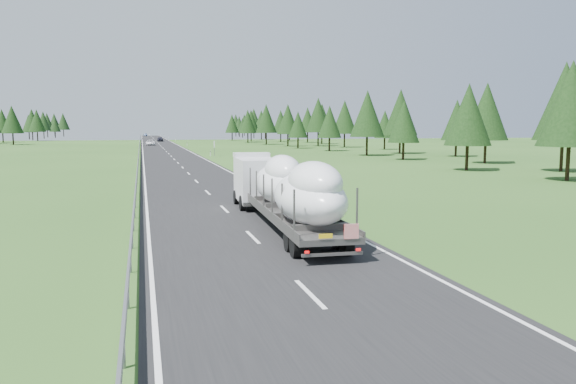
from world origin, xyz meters
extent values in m
plane|color=#274B19|center=(0.00, 0.00, 0.00)|extent=(400.00, 400.00, 0.00)
cube|color=black|center=(0.00, 100.00, 0.01)|extent=(10.00, 400.00, 0.02)
cube|color=slate|center=(-5.30, 100.00, 0.60)|extent=(0.08, 400.00, 0.32)
cylinder|color=slate|center=(-5.30, 0.00, 0.30)|extent=(0.10, 0.10, 0.60)
cube|color=silver|center=(6.50, 30.00, 0.50)|extent=(0.12, 0.07, 1.00)
cube|color=black|center=(6.50, 30.00, 0.82)|extent=(0.13, 0.08, 0.12)
cube|color=silver|center=(6.50, 80.00, 0.50)|extent=(0.12, 0.07, 1.00)
cube|color=black|center=(6.50, 80.00, 0.82)|extent=(0.13, 0.08, 0.12)
cube|color=silver|center=(6.50, 130.00, 0.50)|extent=(0.12, 0.07, 1.00)
cube|color=black|center=(6.50, 130.00, 0.82)|extent=(0.13, 0.08, 0.12)
cube|color=silver|center=(6.50, 180.00, 0.50)|extent=(0.12, 0.07, 1.00)
cube|color=black|center=(6.50, 180.00, 0.82)|extent=(0.13, 0.08, 0.12)
cube|color=silver|center=(6.50, 230.00, 0.50)|extent=(0.12, 0.07, 1.00)
cube|color=black|center=(6.50, 230.00, 0.82)|extent=(0.13, 0.08, 0.12)
cube|color=silver|center=(6.50, 280.00, 0.50)|extent=(0.12, 0.07, 1.00)
cube|color=black|center=(6.50, 280.00, 0.82)|extent=(0.13, 0.08, 0.12)
cube|color=silver|center=(6.50, 330.00, 0.50)|extent=(0.12, 0.07, 1.00)
cube|color=black|center=(6.50, 330.00, 0.82)|extent=(0.13, 0.08, 0.12)
cylinder|color=slate|center=(7.20, 80.00, 1.00)|extent=(0.08, 0.08, 2.00)
cube|color=silver|center=(7.20, 80.00, 2.00)|extent=(0.05, 0.90, 1.20)
cylinder|color=black|center=(40.81, 37.36, 2.08)|extent=(0.36, 0.36, 4.15)
cone|color=black|center=(40.81, 37.36, 7.85)|extent=(6.46, 6.46, 8.65)
cylinder|color=black|center=(40.90, 52.05, 1.88)|extent=(0.36, 0.36, 3.75)
cone|color=black|center=(40.90, 52.05, 7.09)|extent=(5.84, 5.84, 7.82)
cylinder|color=black|center=(46.39, 68.53, 1.62)|extent=(0.36, 0.36, 3.24)
cone|color=black|center=(46.39, 68.53, 6.12)|extent=(5.04, 5.04, 6.74)
cylinder|color=black|center=(41.85, 80.41, 2.03)|extent=(0.36, 0.36, 4.07)
cone|color=black|center=(41.85, 80.41, 7.68)|extent=(6.32, 6.32, 8.47)
cylinder|color=black|center=(46.94, 98.53, 1.46)|extent=(0.36, 0.36, 2.92)
cone|color=black|center=(46.94, 98.53, 5.51)|extent=(4.54, 4.54, 6.08)
cylinder|color=black|center=(42.78, 112.57, 1.93)|extent=(0.36, 0.36, 3.86)
cone|color=black|center=(42.78, 112.57, 7.29)|extent=(6.00, 6.00, 8.04)
cylinder|color=black|center=(39.28, 122.54, 2.11)|extent=(0.36, 0.36, 4.22)
cone|color=black|center=(39.28, 122.54, 7.96)|extent=(6.56, 6.56, 8.78)
cylinder|color=black|center=(45.40, 138.26, 1.97)|extent=(0.36, 0.36, 3.94)
cone|color=black|center=(45.40, 138.26, 7.44)|extent=(6.13, 6.13, 8.21)
cylinder|color=black|center=(45.65, 153.41, 1.87)|extent=(0.36, 0.36, 3.74)
cone|color=black|center=(45.65, 153.41, 7.06)|extent=(5.82, 5.82, 7.79)
cylinder|color=black|center=(39.54, 163.77, 1.77)|extent=(0.36, 0.36, 3.53)
cone|color=black|center=(39.54, 163.77, 6.67)|extent=(5.49, 5.49, 7.36)
cylinder|color=black|center=(46.47, 178.76, 1.75)|extent=(0.36, 0.36, 3.51)
cone|color=black|center=(46.47, 178.76, 6.62)|extent=(5.45, 5.45, 7.30)
cylinder|color=black|center=(39.64, 195.00, 1.90)|extent=(0.36, 0.36, 3.81)
cone|color=black|center=(39.64, 195.00, 7.19)|extent=(5.93, 5.93, 7.94)
cylinder|color=black|center=(43.38, 205.10, 2.00)|extent=(0.36, 0.36, 4.00)
cone|color=black|center=(43.38, 205.10, 7.55)|extent=(6.22, 6.22, 8.33)
cylinder|color=black|center=(41.68, 220.14, 2.16)|extent=(0.36, 0.36, 4.31)
cone|color=black|center=(41.68, 220.14, 8.14)|extent=(6.71, 6.71, 8.98)
cylinder|color=black|center=(39.25, 233.97, 1.49)|extent=(0.36, 0.36, 2.97)
cone|color=black|center=(39.25, 233.97, 5.61)|extent=(4.62, 4.62, 6.19)
cylinder|color=black|center=(40.30, 248.93, 1.68)|extent=(0.36, 0.36, 3.36)
cone|color=black|center=(40.30, 248.93, 6.34)|extent=(5.22, 5.22, 7.00)
cylinder|color=black|center=(40.72, 261.50, 1.88)|extent=(0.36, 0.36, 3.77)
cone|color=black|center=(40.72, 261.50, 7.11)|extent=(5.86, 5.86, 7.85)
cylinder|color=black|center=(48.44, 280.63, 1.94)|extent=(0.36, 0.36, 3.89)
cone|color=black|center=(48.44, 280.63, 7.35)|extent=(6.05, 6.05, 8.10)
cylinder|color=black|center=(47.50, 292.85, 1.67)|extent=(0.36, 0.36, 3.33)
cone|color=black|center=(47.50, 292.85, 6.30)|extent=(5.19, 5.19, 6.95)
cylinder|color=black|center=(33.59, 28.10, 1.89)|extent=(0.36, 0.36, 3.78)
cone|color=black|center=(33.59, 28.10, 7.15)|extent=(5.89, 5.89, 7.88)
cylinder|color=black|center=(31.36, 41.36, 1.69)|extent=(0.36, 0.36, 3.39)
cone|color=black|center=(31.36, 41.36, 6.40)|extent=(5.27, 5.27, 7.05)
cylinder|color=black|center=(33.69, 62.37, 1.53)|extent=(0.36, 0.36, 3.06)
cone|color=black|center=(33.69, 62.37, 5.78)|extent=(4.76, 4.76, 6.37)
cylinder|color=black|center=(33.06, 75.15, 1.91)|extent=(0.36, 0.36, 3.83)
cone|color=black|center=(33.06, 75.15, 7.23)|extent=(5.95, 5.95, 7.97)
cylinder|color=black|center=(32.69, 94.19, 1.58)|extent=(0.36, 0.36, 3.17)
cone|color=black|center=(32.69, 94.19, 5.99)|extent=(4.93, 4.93, 6.60)
cylinder|color=black|center=(30.14, 109.12, 1.45)|extent=(0.36, 0.36, 2.89)
cone|color=black|center=(30.14, 109.12, 5.47)|extent=(4.50, 4.50, 6.03)
cylinder|color=black|center=(31.36, 123.03, 1.82)|extent=(0.36, 0.36, 3.65)
cone|color=black|center=(31.36, 123.03, 6.89)|extent=(5.67, 5.67, 7.60)
cylinder|color=black|center=(28.95, 137.74, 1.91)|extent=(0.36, 0.36, 3.82)
cone|color=black|center=(28.95, 137.74, 7.21)|extent=(5.94, 5.94, 7.95)
cylinder|color=black|center=(27.15, 156.04, 1.73)|extent=(0.36, 0.36, 3.46)
cone|color=black|center=(27.15, 156.04, 6.54)|extent=(5.39, 5.39, 7.21)
cylinder|color=black|center=(31.19, 171.74, 1.81)|extent=(0.36, 0.36, 3.62)
cone|color=black|center=(31.19, 171.74, 6.84)|extent=(5.64, 5.64, 7.55)
cylinder|color=black|center=(26.81, 185.11, 1.60)|extent=(0.36, 0.36, 3.20)
cone|color=black|center=(26.81, 185.11, 6.04)|extent=(4.98, 4.98, 6.67)
cylinder|color=black|center=(-39.03, 153.41, 1.84)|extent=(0.36, 0.36, 3.68)
cone|color=black|center=(-39.03, 153.41, 6.95)|extent=(5.72, 5.72, 7.66)
cylinder|color=black|center=(-47.06, 178.76, 1.79)|extent=(0.36, 0.36, 3.58)
cone|color=black|center=(-47.06, 178.76, 6.76)|extent=(5.57, 5.57, 7.46)
cylinder|color=black|center=(-39.61, 195.00, 1.85)|extent=(0.36, 0.36, 3.70)
cone|color=black|center=(-39.61, 195.00, 6.99)|extent=(5.76, 5.76, 7.71)
cylinder|color=black|center=(-42.92, 205.10, 1.94)|extent=(0.36, 0.36, 3.88)
cone|color=black|center=(-42.92, 205.10, 7.33)|extent=(6.03, 6.03, 8.08)
cylinder|color=black|center=(-46.73, 220.14, 1.63)|extent=(0.36, 0.36, 3.26)
cone|color=black|center=(-46.73, 220.14, 6.15)|extent=(5.06, 5.06, 6.78)
cylinder|color=black|center=(-43.58, 233.97, 1.91)|extent=(0.36, 0.36, 3.82)
cone|color=black|center=(-43.58, 233.97, 7.21)|extent=(5.94, 5.94, 7.95)
cylinder|color=black|center=(-41.28, 248.93, 1.55)|extent=(0.36, 0.36, 3.11)
cone|color=black|center=(-41.28, 248.93, 5.87)|extent=(4.84, 4.84, 6.48)
cylinder|color=black|center=(-46.26, 261.50, 1.90)|extent=(0.36, 0.36, 3.81)
cone|color=black|center=(-46.26, 261.50, 7.19)|extent=(5.92, 5.92, 7.93)
cylinder|color=black|center=(-41.78, 280.63, 1.97)|extent=(0.36, 0.36, 3.94)
cone|color=black|center=(-41.78, 280.63, 7.44)|extent=(6.13, 6.13, 8.20)
cylinder|color=black|center=(-47.54, 292.85, 1.99)|extent=(0.36, 0.36, 3.99)
cone|color=black|center=(-47.54, 292.85, 7.53)|extent=(6.21, 6.21, 8.31)
cube|color=silver|center=(2.09, 18.42, 1.76)|extent=(2.50, 4.72, 2.59)
cube|color=black|center=(2.09, 20.78, 2.22)|extent=(2.13, 0.16, 1.30)
cube|color=silver|center=(2.09, 20.46, 3.19)|extent=(2.36, 1.20, 0.28)
cube|color=#5B5856|center=(2.09, 17.49, 0.51)|extent=(2.43, 2.87, 0.23)
cylinder|color=black|center=(1.02, 20.09, 0.46)|extent=(0.36, 0.94, 0.93)
cylinder|color=black|center=(3.15, 20.09, 0.46)|extent=(0.36, 0.94, 0.93)
cylinder|color=black|center=(1.02, 17.12, 0.46)|extent=(0.36, 0.94, 0.93)
cylinder|color=black|center=(3.15, 17.12, 0.46)|extent=(0.36, 0.94, 0.93)
cube|color=#5B5856|center=(2.09, 9.62, 0.85)|extent=(3.03, 13.05, 0.24)
cube|color=#5B5856|center=(0.86, 9.62, 1.08)|extent=(0.59, 12.95, 0.22)
cube|color=#5B5856|center=(3.32, 9.62, 1.08)|extent=(0.59, 12.95, 0.22)
cube|color=#5B5856|center=(0.86, 4.07, 1.85)|extent=(0.07, 0.07, 1.76)
cube|color=#5B5856|center=(3.32, 4.07, 1.85)|extent=(0.07, 0.07, 1.76)
cube|color=#5B5856|center=(0.86, 6.29, 1.85)|extent=(0.07, 0.07, 1.76)
cube|color=#5B5856|center=(3.32, 6.29, 1.85)|extent=(0.07, 0.07, 1.76)
cube|color=#5B5856|center=(0.86, 8.51, 1.85)|extent=(0.07, 0.07, 1.76)
cube|color=#5B5856|center=(3.32, 8.51, 1.85)|extent=(0.07, 0.07, 1.76)
cube|color=#5B5856|center=(0.86, 10.73, 1.85)|extent=(0.07, 0.07, 1.76)
cube|color=#5B5856|center=(3.32, 10.73, 1.85)|extent=(0.07, 0.07, 1.76)
cube|color=#5B5856|center=(0.86, 12.96, 1.85)|extent=(0.07, 0.07, 1.76)
cube|color=#5B5856|center=(3.32, 12.96, 1.85)|extent=(0.07, 0.07, 1.76)
cube|color=#5B5856|center=(0.86, 15.18, 1.85)|extent=(0.07, 0.07, 1.76)
cube|color=#5B5856|center=(3.32, 15.18, 1.85)|extent=(0.07, 0.07, 1.76)
cylinder|color=black|center=(1.07, 4.62, 0.46)|extent=(0.41, 0.94, 0.93)
cylinder|color=black|center=(3.11, 4.62, 0.46)|extent=(0.41, 0.94, 0.93)
cylinder|color=black|center=(1.07, 5.74, 0.46)|extent=(0.41, 0.94, 0.93)
cylinder|color=black|center=(3.11, 5.74, 0.46)|extent=(0.41, 0.94, 0.93)
cube|color=#5B5856|center=(2.09, 3.19, 0.42)|extent=(2.32, 0.21, 0.11)
cube|color=red|center=(2.78, 3.12, 1.25)|extent=(0.56, 0.06, 0.56)
cube|color=yellow|center=(1.81, 3.12, 1.11)|extent=(0.51, 0.06, 0.17)
cube|color=red|center=(1.12, 3.12, 0.56)|extent=(0.17, 0.06, 0.09)
cube|color=red|center=(3.06, 3.12, 0.56)|extent=(0.17, 0.06, 0.09)
ellipsoid|color=white|center=(2.09, 6.66, 2.04)|extent=(2.89, 6.45, 2.14)
ellipsoid|color=white|center=(2.09, 5.87, 2.79)|extent=(2.17, 4.10, 1.72)
ellipsoid|color=white|center=(2.09, 12.96, 2.02)|extent=(2.55, 5.87, 2.10)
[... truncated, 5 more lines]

